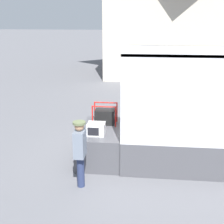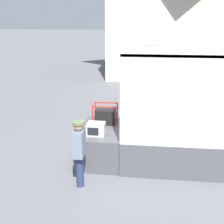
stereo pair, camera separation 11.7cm
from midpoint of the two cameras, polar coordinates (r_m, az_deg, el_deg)
The scene contains 6 objects.
ground_plane at distance 9.13m, azimuth 2.41°, elevation -8.40°, with size 160.00×160.00×0.00m, color slate.
tailgate_deck at distance 9.00m, azimuth -1.38°, elevation -5.63°, with size 1.20×2.10×0.90m, color #4C4C51.
microwave at distance 8.33m, azimuth -2.54°, elevation -3.10°, with size 0.46×0.42×0.31m.
portable_generator at distance 9.11m, azimuth -0.76°, elevation -0.80°, with size 0.70×0.46×0.60m.
worker_person at distance 7.34m, azimuth -5.58°, elevation -6.49°, with size 0.30×0.44×1.65m.
house_backdrop at distance 22.66m, azimuth 12.29°, elevation 17.19°, with size 9.54×7.81×7.94m.
Camera 2 is at (0.68, -8.19, 3.97)m, focal length 50.00 mm.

